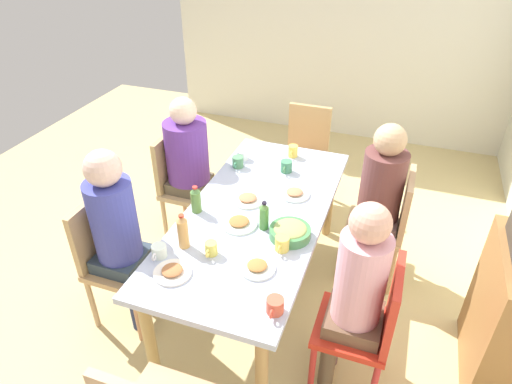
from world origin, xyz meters
name	(u,v)px	position (x,y,z in m)	size (l,w,h in m)	color
ground_plane	(256,292)	(0.00, 0.00, 0.00)	(6.84, 6.84, 0.00)	tan
wall_left	(346,21)	(-2.91, 0.00, 1.30)	(0.12, 3.95, 2.60)	silver
dining_table	(256,221)	(0.00, 0.00, 0.65)	(1.91, 0.87, 0.73)	#AFBAD4
chair_0	(368,323)	(0.48, 0.82, 0.51)	(0.40, 0.40, 0.90)	red
person_0	(357,288)	(0.48, 0.72, 0.74)	(0.30, 0.30, 1.27)	brown
chair_2	(305,150)	(-1.34, 0.00, 0.51)	(0.40, 0.40, 0.90)	tan
chair_3	(111,255)	(0.48, -0.82, 0.51)	(0.40, 0.40, 0.90)	tan
person_3	(117,227)	(0.48, -0.72, 0.76)	(0.30, 0.30, 1.28)	#353649
chair_4	(387,222)	(-0.48, 0.82, 0.51)	(0.40, 0.40, 0.90)	tan
person_4	(379,192)	(-0.48, 0.72, 0.75)	(0.30, 0.30, 1.25)	#4F4642
chair_5	(181,181)	(-0.48, -0.82, 0.51)	(0.40, 0.40, 0.90)	tan
person_5	(188,158)	(-0.48, -0.73, 0.74)	(0.33, 0.33, 1.23)	brown
plate_0	(172,272)	(0.69, -0.23, 0.74)	(0.21, 0.21, 0.04)	white
plate_1	(248,199)	(-0.10, -0.09, 0.74)	(0.22, 0.22, 0.04)	silver
plate_2	(295,193)	(-0.27, 0.18, 0.74)	(0.21, 0.21, 0.04)	silver
plate_3	(239,223)	(0.17, -0.05, 0.74)	(0.23, 0.23, 0.04)	white
plate_4	(257,267)	(0.50, 0.19, 0.74)	(0.20, 0.20, 0.04)	silver
bowl_0	(290,231)	(0.18, 0.28, 0.77)	(0.25, 0.25, 0.08)	#42834A
cup_0	(275,306)	(0.76, 0.37, 0.77)	(0.12, 0.09, 0.08)	#CD513B
cup_1	(282,244)	(0.31, 0.27, 0.77)	(0.12, 0.08, 0.09)	#DECA52
cup_2	(286,166)	(-0.55, 0.04, 0.77)	(0.12, 0.08, 0.09)	#40835C
cup_3	(159,251)	(0.59, -0.37, 0.77)	(0.12, 0.08, 0.07)	white
cup_4	(242,155)	(-0.62, -0.33, 0.77)	(0.13, 0.09, 0.07)	white
cup_5	(293,151)	(-0.79, 0.02, 0.78)	(0.11, 0.07, 0.09)	#EACA4D
cup_6	(238,162)	(-0.50, -0.32, 0.77)	(0.12, 0.08, 0.08)	#4E895D
cup_7	(211,249)	(0.48, -0.10, 0.77)	(0.11, 0.07, 0.08)	#DCCE54
bottle_0	(183,232)	(0.47, -0.28, 0.84)	(0.06, 0.06, 0.22)	#CF934A
bottle_1	(196,200)	(0.12, -0.36, 0.82)	(0.07, 0.07, 0.19)	#517B32
bottle_2	(264,216)	(0.15, 0.10, 0.82)	(0.06, 0.06, 0.19)	#468537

